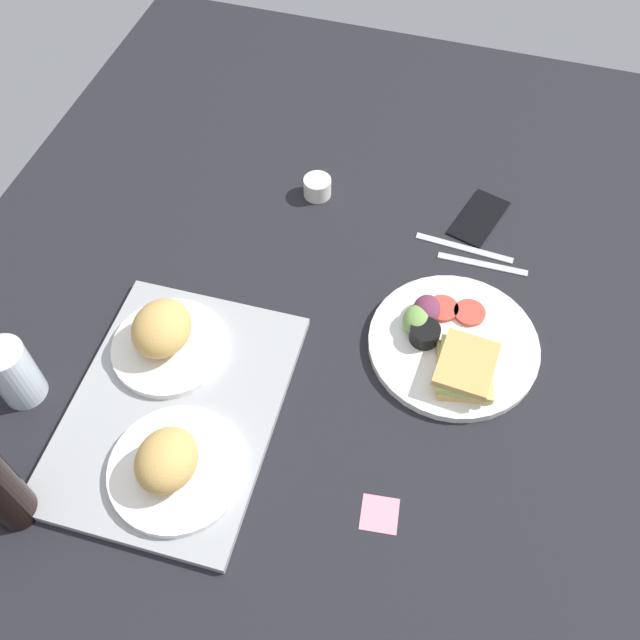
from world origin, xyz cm
name	(u,v)px	position (x,y,z in cm)	size (l,w,h in cm)	color
ground_plane	(333,351)	(0.00, 0.00, -1.50)	(190.00, 150.00, 3.00)	black
serving_tray	(175,409)	(-19.57, 21.23, 0.80)	(45.00, 33.00, 1.60)	#9EA0A3
bread_plate_near	(172,464)	(-29.94, 16.57, 4.54)	(21.06, 21.06, 8.56)	white
bread_plate_far	(165,336)	(-9.24, 26.75, 5.02)	(19.63, 19.63, 9.02)	white
plate_with_salad	(451,344)	(5.12, -19.55, 1.67)	(29.49, 29.49, 5.40)	white
drinking_glass	(14,373)	(-23.30, 46.50, 6.09)	(7.11, 7.11, 12.19)	silver
espresso_cup	(317,187)	(34.69, 13.32, 2.00)	(5.60, 5.60, 4.00)	silver
fork	(483,264)	(25.77, -21.96, 0.25)	(17.00, 1.40, 0.50)	#B7B7BC
knife	(464,248)	(28.77, -17.96, 0.25)	(19.00, 1.40, 0.50)	#B7B7BC
cell_phone	(479,217)	(37.35, -19.40, 0.40)	(14.40, 7.20, 0.80)	black
sticky_note	(380,514)	(-26.78, -14.90, 0.06)	(5.60, 5.60, 0.12)	pink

